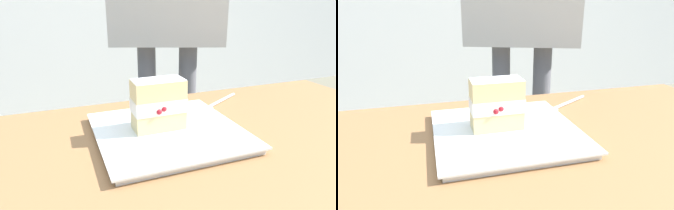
# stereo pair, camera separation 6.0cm
# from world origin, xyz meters

# --- Properties ---
(dessert_plate) EXTENTS (0.29, 0.29, 0.02)m
(dessert_plate) POSITION_xyz_m (0.07, 0.23, 0.70)
(dessert_plate) COLOR white
(dessert_plate) RESTS_ON patio_table
(cake_slice) EXTENTS (0.11, 0.06, 0.10)m
(cake_slice) POSITION_xyz_m (0.05, 0.24, 0.76)
(cake_slice) COLOR #EAD18C
(cake_slice) RESTS_ON dessert_plate
(dessert_fork) EXTENTS (0.15, 0.10, 0.01)m
(dessert_fork) POSITION_xyz_m (0.27, 0.37, 0.70)
(dessert_fork) COLOR silver
(dessert_fork) RESTS_ON patio_table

